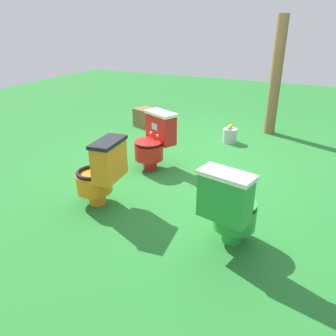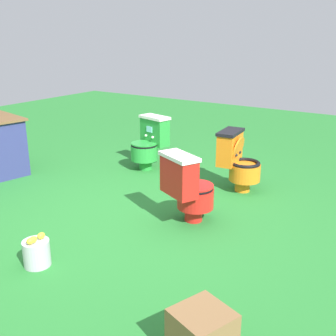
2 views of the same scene
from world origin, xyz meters
name	(u,v)px [view 1 (image 1 of 2)]	position (x,y,z in m)	size (l,w,h in m)	color
ground	(199,164)	(0.00, 0.00, 0.00)	(14.00, 14.00, 0.00)	#26752D
toilet_orange	(101,172)	(1.43, -0.53, 0.37)	(0.45, 0.53, 0.73)	orange
toilet_red	(154,141)	(0.34, -0.50, 0.37)	(0.62, 0.57, 0.73)	red
toilet_green	(230,207)	(1.54, 0.85, 0.37)	(0.57, 0.50, 0.73)	green
wooden_post	(276,77)	(-1.82, 0.59, 0.94)	(0.18, 0.18, 1.88)	brown
small_crate	(145,117)	(-1.22, -1.53, 0.17)	(0.31, 0.31, 0.33)	brown
lemon_bucket	(230,135)	(-1.06, 0.11, 0.12)	(0.22, 0.22, 0.28)	#B7B7BF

